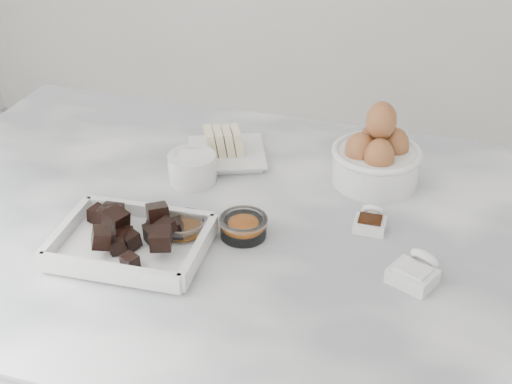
% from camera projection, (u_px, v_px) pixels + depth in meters
% --- Properties ---
extents(marble_slab, '(1.20, 0.80, 0.04)m').
position_uv_depth(marble_slab, '(239.00, 231.00, 1.15)').
color(marble_slab, white).
rests_on(marble_slab, cabinet).
extents(chocolate_dish, '(0.23, 0.18, 0.06)m').
position_uv_depth(chocolate_dish, '(131.00, 239.00, 1.05)').
color(chocolate_dish, white).
rests_on(chocolate_dish, marble_slab).
extents(butter_plate, '(0.18, 0.18, 0.06)m').
position_uv_depth(butter_plate, '(225.00, 148.00, 1.31)').
color(butter_plate, white).
rests_on(butter_plate, marble_slab).
extents(sugar_ramekin, '(0.08, 0.08, 0.05)m').
position_uv_depth(sugar_ramekin, '(192.00, 167.00, 1.23)').
color(sugar_ramekin, white).
rests_on(sugar_ramekin, marble_slab).
extents(egg_bowl, '(0.16, 0.16, 0.15)m').
position_uv_depth(egg_bowl, '(376.00, 156.00, 1.22)').
color(egg_bowl, white).
rests_on(egg_bowl, marble_slab).
extents(honey_bowl, '(0.08, 0.08, 0.03)m').
position_uv_depth(honey_bowl, '(183.00, 228.00, 1.09)').
color(honey_bowl, white).
rests_on(honey_bowl, marble_slab).
extents(zest_bowl, '(0.08, 0.08, 0.03)m').
position_uv_depth(zest_bowl, '(243.00, 226.00, 1.09)').
color(zest_bowl, white).
rests_on(zest_bowl, marble_slab).
extents(vanilla_spoon, '(0.05, 0.06, 0.04)m').
position_uv_depth(vanilla_spoon, '(370.00, 221.00, 1.11)').
color(vanilla_spoon, white).
rests_on(vanilla_spoon, marble_slab).
extents(salt_spoon, '(0.08, 0.09, 0.05)m').
position_uv_depth(salt_spoon, '(416.00, 271.00, 1.00)').
color(salt_spoon, white).
rests_on(salt_spoon, marble_slab).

